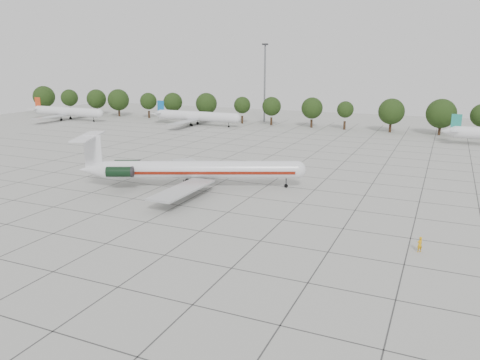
{
  "coord_description": "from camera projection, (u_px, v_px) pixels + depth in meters",
  "views": [
    {
      "loc": [
        26.53,
        -55.64,
        20.66
      ],
      "look_at": [
        -0.24,
        4.7,
        3.5
      ],
      "focal_mm": 35.0,
      "sensor_mm": 36.0,
      "label": 1
    }
  ],
  "objects": [
    {
      "name": "floodlight_mast",
      "position": [
        265.0,
        79.0,
        154.41
      ],
      "size": [
        1.6,
        1.6,
        25.45
      ],
      "color": "slate",
      "rests_on": "ground"
    },
    {
      "name": "tree_line",
      "position": [
        312.0,
        108.0,
        143.12
      ],
      "size": [
        249.86,
        8.44,
        10.22
      ],
      "color": "#332114",
      "rests_on": "ground"
    },
    {
      "name": "apron_joints",
      "position": [
        266.0,
        186.0,
        78.11
      ],
      "size": [
        170.0,
        170.0,
        0.02
      ],
      "primitive_type": "cube",
      "color": "#383838",
      "rests_on": "ground"
    },
    {
      "name": "bg_airliner_b",
      "position": [
        196.0,
        116.0,
        148.59
      ],
      "size": [
        28.24,
        27.2,
        7.4
      ],
      "color": "silver",
      "rests_on": "ground"
    },
    {
      "name": "ground_crew",
      "position": [
        420.0,
        244.0,
        51.33
      ],
      "size": [
        0.77,
        0.76,
        1.78
      ],
      "primitive_type": "imported",
      "rotation": [
        0.0,
        0.0,
        3.9
      ],
      "color": "#E19E0D",
      "rests_on": "ground"
    },
    {
      "name": "main_airliner",
      "position": [
        189.0,
        169.0,
        76.48
      ],
      "size": [
        35.66,
        26.77,
        8.74
      ],
      "rotation": [
        0.0,
        0.0,
        0.42
      ],
      "color": "silver",
      "rests_on": "ground"
    },
    {
      "name": "bg_airliner_a",
      "position": [
        67.0,
        112.0,
        161.37
      ],
      "size": [
        28.24,
        27.2,
        7.4
      ],
      "color": "silver",
      "rests_on": "ground"
    },
    {
      "name": "ground",
      "position": [
        228.0,
        212.0,
        64.84
      ],
      "size": [
        260.0,
        260.0,
        0.0
      ],
      "primitive_type": "plane",
      "color": "#A7A7A0",
      "rests_on": "ground"
    }
  ]
}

